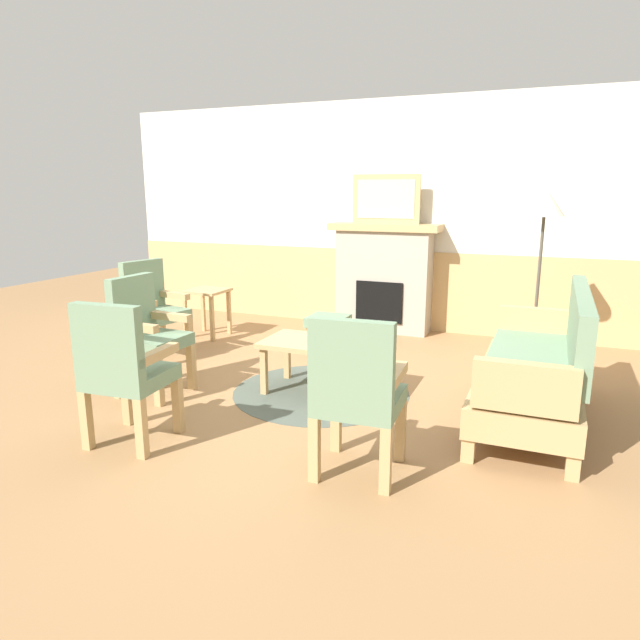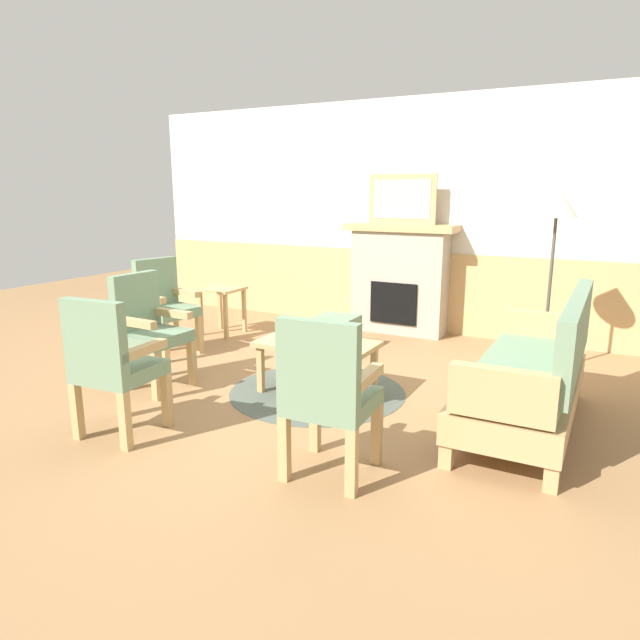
{
  "view_description": "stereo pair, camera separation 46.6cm",
  "coord_description": "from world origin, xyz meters",
  "px_view_note": "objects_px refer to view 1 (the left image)",
  "views": [
    {
      "loc": [
        1.83,
        -4.08,
        1.66
      ],
      "look_at": [
        0.0,
        0.35,
        0.55
      ],
      "focal_mm": 31.57,
      "sensor_mm": 36.0,
      "label": 1
    },
    {
      "loc": [
        2.25,
        -3.88,
        1.66
      ],
      "look_at": [
        0.0,
        0.35,
        0.55
      ],
      "focal_mm": 31.57,
      "sensor_mm": 36.0,
      "label": 2
    }
  ],
  "objects_px": {
    "fireplace": "(384,277)",
    "armchair_by_window_left": "(146,330)",
    "coffee_table": "(321,348)",
    "side_table": "(207,299)",
    "armchair_front_left": "(357,390)",
    "book_on_table": "(332,339)",
    "armchair_near_fireplace": "(152,305)",
    "floor_lamp_by_couch": "(544,214)",
    "footstool": "(328,323)",
    "framed_picture": "(386,199)",
    "armchair_front_center": "(123,367)",
    "couch": "(537,369)"
  },
  "relations": [
    {
      "from": "fireplace",
      "to": "framed_picture",
      "type": "distance_m",
      "value": 0.91
    },
    {
      "from": "book_on_table",
      "to": "floor_lamp_by_couch",
      "type": "distance_m",
      "value": 2.28
    },
    {
      "from": "couch",
      "to": "armchair_near_fireplace",
      "type": "bearing_deg",
      "value": 176.06
    },
    {
      "from": "fireplace",
      "to": "armchair_front_left",
      "type": "xyz_separation_m",
      "value": [
        0.86,
        -3.53,
        -0.11
      ]
    },
    {
      "from": "fireplace",
      "to": "couch",
      "type": "xyz_separation_m",
      "value": [
        1.8,
        -2.24,
        -0.26
      ]
    },
    {
      "from": "fireplace",
      "to": "couch",
      "type": "distance_m",
      "value": 2.89
    },
    {
      "from": "fireplace",
      "to": "armchair_front_center",
      "type": "xyz_separation_m",
      "value": [
        -0.68,
        -3.7,
        -0.11
      ]
    },
    {
      "from": "armchair_front_left",
      "to": "side_table",
      "type": "distance_m",
      "value": 3.63
    },
    {
      "from": "book_on_table",
      "to": "footstool",
      "type": "relative_size",
      "value": 0.6
    },
    {
      "from": "footstool",
      "to": "armchair_by_window_left",
      "type": "relative_size",
      "value": 0.41
    },
    {
      "from": "framed_picture",
      "to": "floor_lamp_by_couch",
      "type": "xyz_separation_m",
      "value": [
        1.73,
        -0.85,
        -0.11
      ]
    },
    {
      "from": "couch",
      "to": "floor_lamp_by_couch",
      "type": "bearing_deg",
      "value": 92.84
    },
    {
      "from": "armchair_by_window_left",
      "to": "floor_lamp_by_couch",
      "type": "height_order",
      "value": "floor_lamp_by_couch"
    },
    {
      "from": "couch",
      "to": "framed_picture",
      "type": "bearing_deg",
      "value": 128.84
    },
    {
      "from": "coffee_table",
      "to": "armchair_near_fireplace",
      "type": "height_order",
      "value": "armchair_near_fireplace"
    },
    {
      "from": "armchair_front_left",
      "to": "framed_picture",
      "type": "bearing_deg",
      "value": 103.71
    },
    {
      "from": "framed_picture",
      "to": "armchair_front_left",
      "type": "bearing_deg",
      "value": -76.29
    },
    {
      "from": "armchair_front_center",
      "to": "side_table",
      "type": "height_order",
      "value": "armchair_front_center"
    },
    {
      "from": "framed_picture",
      "to": "armchair_front_left",
      "type": "height_order",
      "value": "framed_picture"
    },
    {
      "from": "book_on_table",
      "to": "armchair_front_left",
      "type": "distance_m",
      "value": 1.47
    },
    {
      "from": "fireplace",
      "to": "book_on_table",
      "type": "bearing_deg",
      "value": -84.8
    },
    {
      "from": "armchair_front_left",
      "to": "floor_lamp_by_couch",
      "type": "bearing_deg",
      "value": 71.92
    },
    {
      "from": "fireplace",
      "to": "armchair_front_left",
      "type": "height_order",
      "value": "fireplace"
    },
    {
      "from": "framed_picture",
      "to": "book_on_table",
      "type": "bearing_deg",
      "value": -84.8
    },
    {
      "from": "armchair_near_fireplace",
      "to": "armchair_front_left",
      "type": "height_order",
      "value": "same"
    },
    {
      "from": "armchair_by_window_left",
      "to": "side_table",
      "type": "bearing_deg",
      "value": 108.47
    },
    {
      "from": "couch",
      "to": "armchair_by_window_left",
      "type": "xyz_separation_m",
      "value": [
        -3.01,
        -0.6,
        0.14
      ]
    },
    {
      "from": "fireplace",
      "to": "armchair_by_window_left",
      "type": "bearing_deg",
      "value": -113.01
    },
    {
      "from": "coffee_table",
      "to": "floor_lamp_by_couch",
      "type": "xyz_separation_m",
      "value": [
        1.6,
        1.44,
        1.06
      ]
    },
    {
      "from": "coffee_table",
      "to": "floor_lamp_by_couch",
      "type": "height_order",
      "value": "floor_lamp_by_couch"
    },
    {
      "from": "framed_picture",
      "to": "armchair_front_center",
      "type": "relative_size",
      "value": 0.82
    },
    {
      "from": "book_on_table",
      "to": "framed_picture",
      "type": "bearing_deg",
      "value": 95.2
    },
    {
      "from": "book_on_table",
      "to": "side_table",
      "type": "bearing_deg",
      "value": 149.88
    },
    {
      "from": "armchair_near_fireplace",
      "to": "floor_lamp_by_couch",
      "type": "bearing_deg",
      "value": 17.76
    },
    {
      "from": "armchair_near_fireplace",
      "to": "armchair_front_center",
      "type": "relative_size",
      "value": 1.0
    },
    {
      "from": "fireplace",
      "to": "couch",
      "type": "height_order",
      "value": "fireplace"
    },
    {
      "from": "footstool",
      "to": "armchair_by_window_left",
      "type": "distance_m",
      "value": 2.03
    },
    {
      "from": "coffee_table",
      "to": "armchair_by_window_left",
      "type": "relative_size",
      "value": 0.98
    },
    {
      "from": "armchair_near_fireplace",
      "to": "side_table",
      "type": "bearing_deg",
      "value": 88.88
    },
    {
      "from": "footstool",
      "to": "fireplace",
      "type": "bearing_deg",
      "value": 73.59
    },
    {
      "from": "book_on_table",
      "to": "coffee_table",
      "type": "bearing_deg",
      "value": -136.3
    },
    {
      "from": "coffee_table",
      "to": "armchair_front_left",
      "type": "bearing_deg",
      "value": -59.43
    },
    {
      "from": "coffee_table",
      "to": "side_table",
      "type": "height_order",
      "value": "side_table"
    },
    {
      "from": "armchair_near_fireplace",
      "to": "side_table",
      "type": "distance_m",
      "value": 0.94
    },
    {
      "from": "framed_picture",
      "to": "coffee_table",
      "type": "distance_m",
      "value": 2.58
    },
    {
      "from": "fireplace",
      "to": "armchair_front_center",
      "type": "height_order",
      "value": "fireplace"
    },
    {
      "from": "couch",
      "to": "footstool",
      "type": "relative_size",
      "value": 4.5
    },
    {
      "from": "framed_picture",
      "to": "armchair_by_window_left",
      "type": "distance_m",
      "value": 3.25
    },
    {
      "from": "armchair_front_left",
      "to": "armchair_front_center",
      "type": "relative_size",
      "value": 1.0
    },
    {
      "from": "armchair_near_fireplace",
      "to": "side_table",
      "type": "relative_size",
      "value": 1.78
    }
  ]
}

